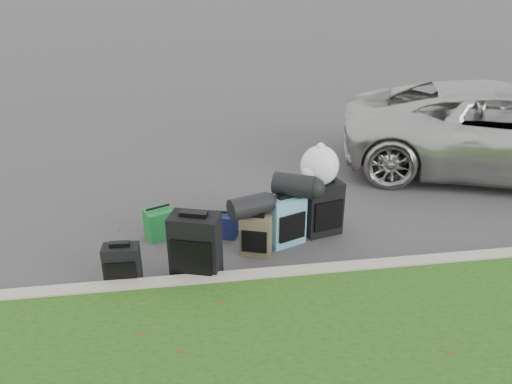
{
  "coord_description": "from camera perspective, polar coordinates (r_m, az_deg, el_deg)",
  "views": [
    {
      "loc": [
        -0.93,
        -5.45,
        3.17
      ],
      "look_at": [
        -0.1,
        0.2,
        0.55
      ],
      "focal_mm": 35.0,
      "sensor_mm": 36.0,
      "label": 1
    }
  ],
  "objects": [
    {
      "name": "suitcase_teal",
      "position": [
        6.12,
        3.44,
        -3.24
      ],
      "size": [
        0.5,
        0.4,
        0.62
      ],
      "primitive_type": "cube",
      "rotation": [
        0.0,
        0.0,
        0.38
      ],
      "color": "teal",
      "rests_on": "ground"
    },
    {
      "name": "suv",
      "position": [
        9.06,
        26.72,
        6.3
      ],
      "size": [
        5.7,
        4.08,
        1.44
      ],
      "primitive_type": "imported",
      "rotation": [
        0.0,
        0.0,
        1.21
      ],
      "color": "#B7B7B2",
      "rests_on": "ground"
    },
    {
      "name": "tote_navy",
      "position": [
        6.35,
        -3.46,
        -3.84
      ],
      "size": [
        0.33,
        0.3,
        0.3
      ],
      "primitive_type": "cube",
      "rotation": [
        0.0,
        0.0,
        -0.33
      ],
      "color": "#171F50",
      "rests_on": "ground"
    },
    {
      "name": "suitcase_large_black_left",
      "position": [
        5.47,
        -6.92,
        -6.26
      ],
      "size": [
        0.6,
        0.46,
        0.76
      ],
      "primitive_type": "cube",
      "rotation": [
        0.0,
        0.0,
        -0.31
      ],
      "color": "black",
      "rests_on": "ground"
    },
    {
      "name": "trash_bag",
      "position": [
        6.12,
        7.29,
        3.02
      ],
      "size": [
        0.47,
        0.47,
        0.47
      ],
      "primitive_type": "sphere",
      "color": "white",
      "rests_on": "suitcase_large_black_right"
    },
    {
      "name": "suitcase_olive",
      "position": [
        5.93,
        0.01,
        -4.92
      ],
      "size": [
        0.41,
        0.33,
        0.49
      ],
      "primitive_type": "cube",
      "rotation": [
        0.0,
        0.0,
        -0.33
      ],
      "color": "#463F2C",
      "rests_on": "ground"
    },
    {
      "name": "duffel_left",
      "position": [
        5.76,
        -0.78,
        -1.63
      ],
      "size": [
        0.53,
        0.39,
        0.25
      ],
      "primitive_type": "cylinder",
      "rotation": [
        0.0,
        1.57,
        0.34
      ],
      "color": "black",
      "rests_on": "suitcase_olive"
    },
    {
      "name": "curb",
      "position": [
        5.5,
        2.9,
        -9.63
      ],
      "size": [
        120.0,
        0.18,
        0.15
      ],
      "primitive_type": "cube",
      "color": "#9E937F",
      "rests_on": "ground"
    },
    {
      "name": "duffel_right",
      "position": [
        5.97,
        4.39,
        0.78
      ],
      "size": [
        0.57,
        0.48,
        0.28
      ],
      "primitive_type": "cylinder",
      "rotation": [
        0.0,
        1.57,
        -0.49
      ],
      "color": "black",
      "rests_on": "suitcase_teal"
    },
    {
      "name": "suitcase_small_black",
      "position": [
        5.57,
        -15.03,
        -8.12
      ],
      "size": [
        0.39,
        0.22,
        0.48
      ],
      "primitive_type": "cube",
      "rotation": [
        0.0,
        0.0,
        -0.04
      ],
      "color": "black",
      "rests_on": "ground"
    },
    {
      "name": "suitcase_large_black_right",
      "position": [
        6.38,
        7.63,
        -1.84
      ],
      "size": [
        0.52,
        0.38,
        0.7
      ],
      "primitive_type": "cube",
      "rotation": [
        0.0,
        0.0,
        0.24
      ],
      "color": "black",
      "rests_on": "ground"
    },
    {
      "name": "tote_green",
      "position": [
        6.41,
        -11.0,
        -3.56
      ],
      "size": [
        0.41,
        0.38,
        0.38
      ],
      "primitive_type": "cube",
      "rotation": [
        0.0,
        0.0,
        0.41
      ],
      "color": "#176B2C",
      "rests_on": "ground"
    },
    {
      "name": "ground",
      "position": [
        6.38,
        1.16,
        -5.19
      ],
      "size": [
        120.0,
        120.0,
        0.0
      ],
      "primitive_type": "plane",
      "color": "#383535",
      "rests_on": "ground"
    }
  ]
}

